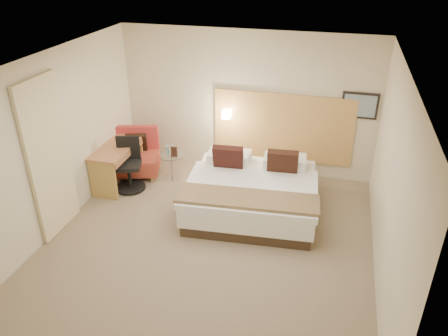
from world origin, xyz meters
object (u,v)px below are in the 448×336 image
(bed, at_px, (252,192))
(desk, at_px, (118,155))
(side_table, at_px, (172,166))
(lounge_chair, at_px, (137,156))
(desk_chair, at_px, (129,168))

(bed, distance_m, desk, 2.58)
(bed, height_order, side_table, bed)
(lounge_chair, relative_size, side_table, 2.08)
(side_table, bearing_deg, lounge_chair, 176.65)
(bed, distance_m, desk_chair, 2.30)
(side_table, bearing_deg, desk_chair, -139.25)
(bed, xyz_separation_m, lounge_chair, (-2.42, 0.69, 0.02))
(lounge_chair, bearing_deg, side_table, -3.35)
(lounge_chair, distance_m, side_table, 0.73)
(lounge_chair, distance_m, desk, 0.55)
(side_table, height_order, desk_chair, desk_chair)
(lounge_chair, height_order, desk_chair, desk_chair)
(desk, bearing_deg, bed, -4.85)
(side_table, relative_size, desk_chair, 0.51)
(lounge_chair, xyz_separation_m, side_table, (0.73, -0.04, -0.08))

